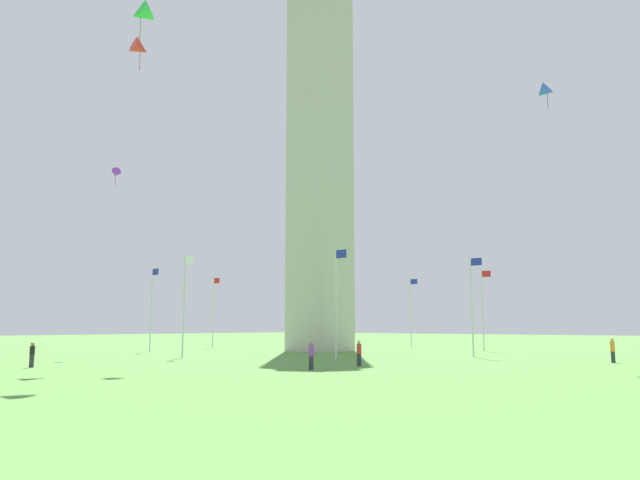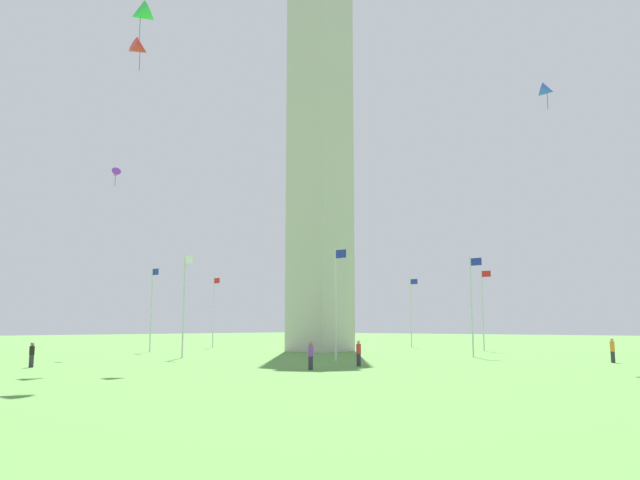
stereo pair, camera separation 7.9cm
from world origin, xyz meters
name	(u,v)px [view 2 (the right image)]	position (x,y,z in m)	size (l,w,h in m)	color
ground_plane	(320,352)	(0.00, 0.00, 0.00)	(260.00, 260.00, 0.00)	#548C3D
obelisk_monument	(320,131)	(0.00, 0.00, 23.49)	(5.17, 5.17, 46.98)	#B7B2A8
flagpole_n	(472,302)	(17.35, 0.00, 4.67)	(1.12, 0.14, 8.55)	silver
flagpole_ne	(483,306)	(12.29, 12.23, 4.67)	(1.12, 0.14, 8.55)	silver
flagpole_e	(411,309)	(0.06, 17.30, 4.67)	(1.12, 0.14, 8.55)	silver
flagpole_se	(311,310)	(-12.17, 12.23, 4.67)	(1.12, 0.14, 8.55)	silver
flagpole_s	(214,309)	(-17.24, 0.00, 4.67)	(1.12, 0.14, 8.55)	silver
flagpole_sw	(152,306)	(-12.17, -12.23, 4.67)	(1.12, 0.14, 8.55)	silver
flagpole_w	(184,301)	(0.06, -17.30, 4.67)	(1.12, 0.14, 8.55)	silver
flagpole_nw	(336,299)	(12.29, -12.23, 4.67)	(1.12, 0.14, 8.55)	silver
person_purple_shirt	(311,356)	(17.15, -20.55, 0.85)	(0.32, 0.32, 1.72)	#2D2D38
person_black_shirt	(32,355)	(2.19, -30.64, 0.79)	(0.32, 0.32, 1.60)	#2D2D38
person_orange_shirt	(612,350)	(28.74, -0.93, 0.88)	(0.32, 0.32, 1.78)	#2D2D38
person_red_shirt	(359,353)	(17.23, -15.90, 0.84)	(0.32, 0.32, 1.69)	#2D2D38
kite_purple_delta	(115,174)	(-8.53, -19.10, 16.61)	(1.27, 1.13, 1.73)	purple
kite_green_delta	(140,14)	(9.13, -28.15, 22.62)	(2.05, 2.10, 2.68)	green
kite_blue_delta	(547,90)	(26.13, -3.95, 20.22)	(1.54, 1.45, 2.11)	blue
kite_red_delta	(140,48)	(1.37, -23.23, 24.35)	(1.53, 1.73, 2.64)	red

